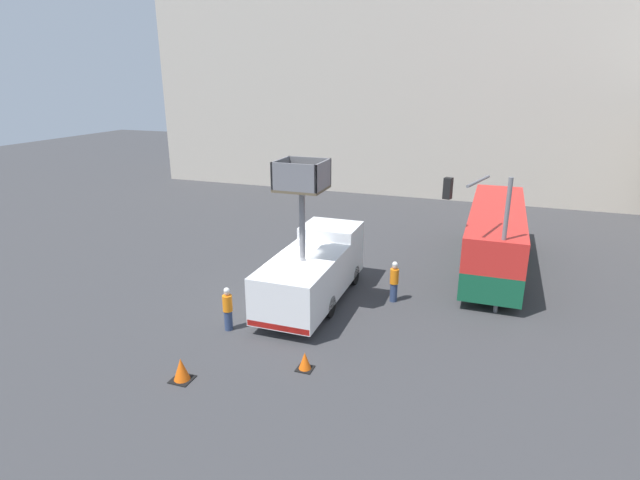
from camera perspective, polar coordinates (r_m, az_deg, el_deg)
name	(u,v)px	position (r m, az deg, el deg)	size (l,w,h in m)	color
ground_plane	(286,307)	(21.81, -3.89, -7.63)	(120.00, 120.00, 0.00)	#38383A
building_backdrop_far	(411,61)	(46.21, 10.36, 19.50)	(44.00, 10.00, 21.60)	#BCB2A3
utility_truck	(313,268)	(21.76, -0.75, -3.22)	(2.59, 7.36, 6.44)	white
city_bus	(495,233)	(26.93, 19.41, 0.73)	(2.60, 11.45, 3.22)	#145638
traffic_light_pole	(483,221)	(21.49, 18.09, 2.10)	(2.71, 2.45, 5.77)	slate
road_worker_near_truck	(228,309)	(19.88, -10.50, -7.75)	(0.38, 0.38, 1.79)	navy
road_worker_directing	(394,282)	(22.16, 8.47, -4.72)	(0.38, 0.38, 1.86)	navy
traffic_cone_near_truck	(305,361)	(17.39, -1.74, -13.70)	(0.56, 0.56, 0.64)	black
traffic_cone_mid_road	(181,370)	(17.40, -15.57, -14.11)	(0.69, 0.69, 0.79)	black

